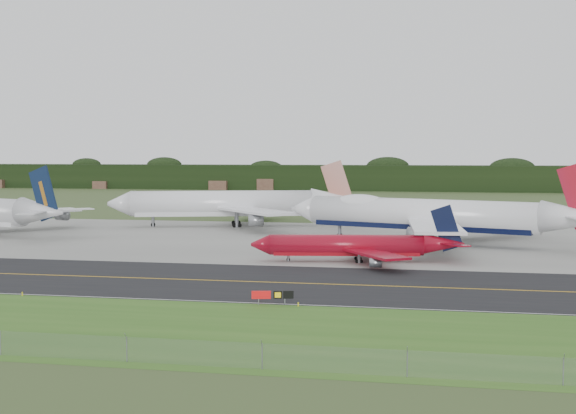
# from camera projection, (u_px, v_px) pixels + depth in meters

# --- Properties ---
(ground) EXTENTS (600.00, 600.00, 0.00)m
(ground) POSITION_uv_depth(u_px,v_px,m) (297.00, 279.00, 115.00)
(ground) COLOR #33431F
(ground) RESTS_ON ground
(grass_verge) EXTENTS (400.00, 30.00, 0.01)m
(grass_verge) POSITION_uv_depth(u_px,v_px,m) (233.00, 332.00, 80.76)
(grass_verge) COLOR #2F5D1B
(grass_verge) RESTS_ON ground
(taxiway) EXTENTS (400.00, 32.00, 0.02)m
(taxiway) POSITION_uv_depth(u_px,v_px,m) (292.00, 283.00, 111.09)
(taxiway) COLOR black
(taxiway) RESTS_ON ground
(apron) EXTENTS (400.00, 78.00, 0.01)m
(apron) POSITION_uv_depth(u_px,v_px,m) (343.00, 240.00, 164.90)
(apron) COLOR gray
(apron) RESTS_ON ground
(taxiway_centreline) EXTENTS (400.00, 0.40, 0.00)m
(taxiway_centreline) POSITION_uv_depth(u_px,v_px,m) (292.00, 283.00, 111.09)
(taxiway_centreline) COLOR gold
(taxiway_centreline) RESTS_ON taxiway
(taxiway_edge_line) EXTENTS (400.00, 0.25, 0.00)m
(taxiway_edge_line) POSITION_uv_depth(u_px,v_px,m) (267.00, 303.00, 95.92)
(taxiway_edge_line) COLOR silver
(taxiway_edge_line) RESTS_ON taxiway
(perimeter_fence) EXTENTS (320.00, 0.10, 320.00)m
(perimeter_fence) POSITION_uv_depth(u_px,v_px,m) (193.00, 353.00, 67.96)
(perimeter_fence) COLOR slate
(perimeter_fence) RESTS_ON ground
(horizon_treeline) EXTENTS (700.00, 25.00, 12.00)m
(horizon_treeline) POSITION_uv_depth(u_px,v_px,m) (403.00, 179.00, 382.49)
(horizon_treeline) COLOR black
(horizon_treeline) RESTS_ON ground
(jet_ba_747) EXTENTS (64.12, 51.61, 16.66)m
(jet_ba_747) POSITION_uv_depth(u_px,v_px,m) (431.00, 215.00, 158.82)
(jet_ba_747) COLOR white
(jet_ba_747) RESTS_ON ground
(jet_red_737) EXTENTS (35.31, 28.49, 9.55)m
(jet_red_737) POSITION_uv_depth(u_px,v_px,m) (358.00, 246.00, 132.66)
(jet_red_737) COLOR maroon
(jet_red_737) RESTS_ON ground
(jet_star_tail) EXTENTS (60.51, 49.43, 16.24)m
(jet_star_tail) POSITION_uv_depth(u_px,v_px,m) (235.00, 204.00, 196.65)
(jet_star_tail) COLOR white
(jet_star_tail) RESTS_ON ground
(taxiway_sign) EXTENTS (4.90, 1.32, 1.66)m
(taxiway_sign) POSITION_uv_depth(u_px,v_px,m) (272.00, 295.00, 95.11)
(taxiway_sign) COLOR slate
(taxiway_sign) RESTS_ON ground
(edge_marker_left) EXTENTS (0.16, 0.16, 0.50)m
(edge_marker_left) POSITION_uv_depth(u_px,v_px,m) (22.00, 294.00, 101.07)
(edge_marker_left) COLOR yellow
(edge_marker_left) RESTS_ON ground
(edge_marker_center) EXTENTS (0.16, 0.16, 0.50)m
(edge_marker_center) POSITION_uv_depth(u_px,v_px,m) (298.00, 304.00, 94.16)
(edge_marker_center) COLOR yellow
(edge_marker_center) RESTS_ON ground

